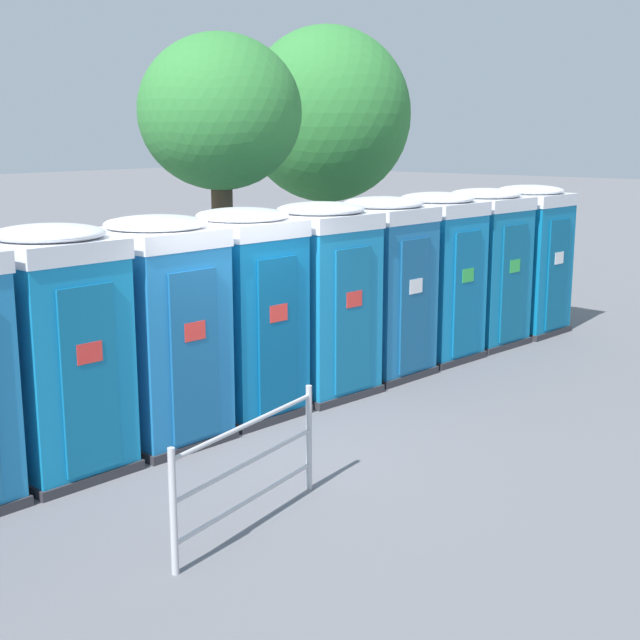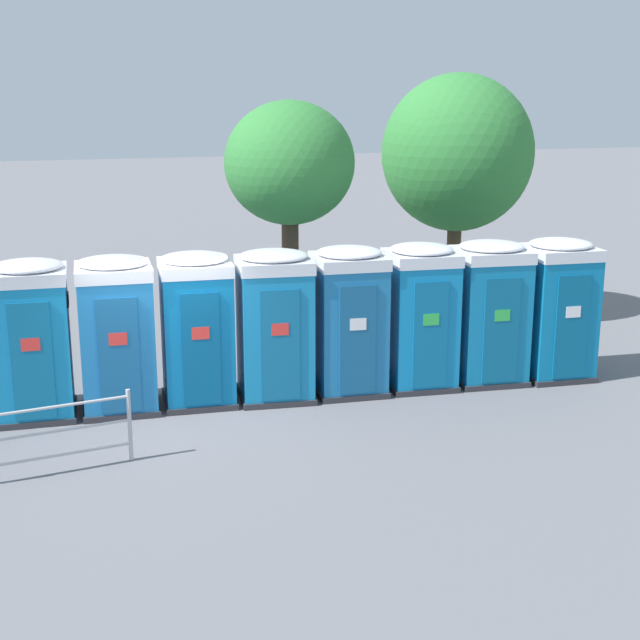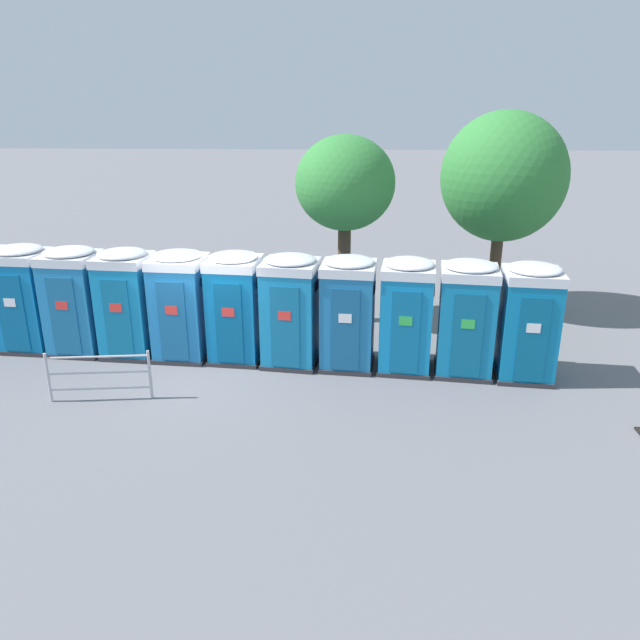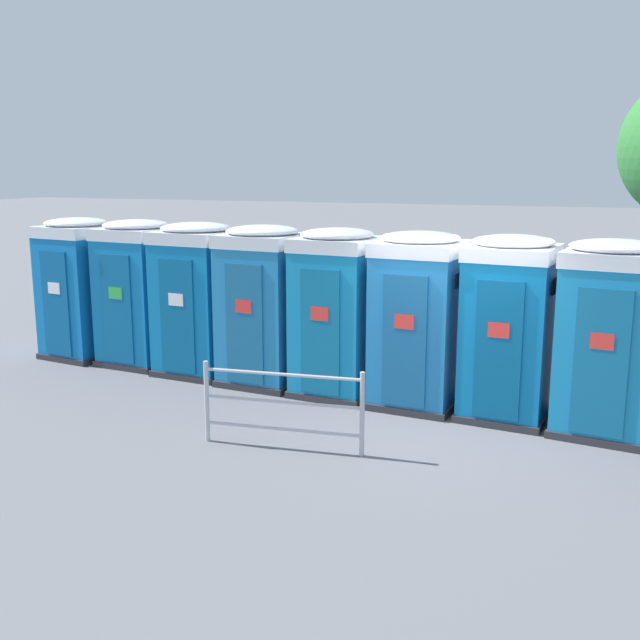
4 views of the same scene
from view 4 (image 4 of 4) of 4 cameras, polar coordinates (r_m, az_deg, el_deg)
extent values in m
plane|color=slate|center=(10.47, 9.63, -7.69)|extent=(120.00, 120.00, 0.00)
cube|color=#2D2D33|center=(14.51, -17.51, -2.42)|extent=(1.31, 1.33, 0.10)
cube|color=#0D6CBA|center=(14.29, -17.78, 1.86)|extent=(1.25, 1.27, 2.10)
cube|color=#0A5491|center=(13.92, -19.49, 1.18)|extent=(0.62, 0.11, 1.85)
cube|color=white|center=(13.86, -19.62, 2.29)|extent=(0.28, 0.04, 0.20)
cube|color=black|center=(13.79, -16.31, 4.70)|extent=(0.07, 0.36, 0.20)
cube|color=silver|center=(14.16, -18.07, 6.46)|extent=(1.29, 1.31, 0.20)
ellipsoid|color=silver|center=(14.15, -18.11, 7.06)|extent=(1.23, 1.24, 0.18)
cube|color=#2D2D33|center=(13.72, -13.39, -2.99)|extent=(1.29, 1.29, 0.10)
cube|color=#0E71B9|center=(13.49, -13.61, 1.54)|extent=(1.22, 1.23, 2.10)
cube|color=#0B5890|center=(13.06, -15.22, 0.80)|extent=(0.63, 0.08, 1.85)
cube|color=green|center=(13.00, -15.33, 1.98)|extent=(0.28, 0.03, 0.20)
cube|color=black|center=(13.02, -11.78, 4.54)|extent=(0.05, 0.36, 0.20)
cube|color=silver|center=(13.34, -13.85, 6.41)|extent=(1.26, 1.26, 0.20)
ellipsoid|color=silver|center=(13.33, -13.88, 7.05)|extent=(1.20, 1.20, 0.18)
cube|color=#2D2D33|center=(12.90, -9.13, -3.74)|extent=(1.31, 1.28, 0.10)
cube|color=#0C71B4|center=(12.66, -9.29, 1.07)|extent=(1.25, 1.22, 2.10)
cube|color=#09588D|center=(12.21, -10.83, 0.26)|extent=(0.64, 0.07, 1.85)
cube|color=white|center=(12.14, -10.93, 1.53)|extent=(0.28, 0.03, 0.20)
cube|color=black|center=(12.22, -7.09, 4.25)|extent=(0.05, 0.36, 0.20)
cube|color=silver|center=(12.50, -9.46, 6.26)|extent=(1.28, 1.25, 0.20)
ellipsoid|color=silver|center=(12.49, -9.48, 6.95)|extent=(1.22, 1.19, 0.18)
cube|color=#2D2D33|center=(12.19, -4.25, -4.53)|extent=(1.32, 1.29, 0.10)
cube|color=#1D77B6|center=(11.93, -4.33, 0.55)|extent=(1.25, 1.22, 2.10)
cube|color=#175D8E|center=(11.45, -5.79, -0.32)|extent=(0.65, 0.08, 1.85)
cube|color=red|center=(11.39, -5.87, 1.02)|extent=(0.28, 0.03, 0.20)
cube|color=black|center=(11.53, -1.80, 3.90)|extent=(0.05, 0.36, 0.20)
cube|color=silver|center=(11.77, -4.42, 6.06)|extent=(1.29, 1.26, 0.20)
ellipsoid|color=silver|center=(11.75, -4.43, 6.79)|extent=(1.23, 1.20, 0.18)
cube|color=#2D2D33|center=(11.61, 1.27, -5.33)|extent=(1.27, 1.28, 0.10)
cube|color=#127FBB|center=(11.34, 1.29, 0.00)|extent=(1.21, 1.22, 2.10)
cube|color=#0E6391|center=(10.83, 0.00, -0.95)|extent=(0.62, 0.08, 1.85)
cube|color=red|center=(10.76, -0.04, 0.46)|extent=(0.28, 0.03, 0.20)
cube|color=black|center=(10.99, 4.03, 3.49)|extent=(0.05, 0.36, 0.20)
cube|color=silver|center=(11.16, 1.32, 5.79)|extent=(1.24, 1.26, 0.20)
ellipsoid|color=silver|center=(11.15, 1.32, 6.56)|extent=(1.18, 1.20, 0.18)
cube|color=#2D2D33|center=(11.14, 7.32, -6.15)|extent=(1.29, 1.28, 0.10)
cube|color=#1C72B7|center=(10.86, 7.47, -0.61)|extent=(1.23, 1.22, 2.10)
cube|color=#16598F|center=(10.34, 6.43, -1.64)|extent=(0.63, 0.08, 1.85)
cube|color=red|center=(10.26, 6.43, -0.16)|extent=(0.28, 0.03, 0.20)
cube|color=black|center=(10.57, 10.59, 3.00)|extent=(0.05, 0.36, 0.20)
cube|color=silver|center=(10.68, 7.63, 5.43)|extent=(1.27, 1.26, 0.20)
ellipsoid|color=silver|center=(10.67, 7.65, 6.23)|extent=(1.21, 1.20, 0.18)
cube|color=#2D2D33|center=(10.85, 13.89, -6.89)|extent=(1.27, 1.30, 0.10)
cube|color=#0B6BAC|center=(10.56, 14.18, -1.22)|extent=(1.21, 1.24, 2.10)
cube|color=#095486|center=(10.02, 13.41, -2.31)|extent=(0.61, 0.09, 1.85)
cube|color=red|center=(9.95, 13.46, -0.79)|extent=(0.28, 0.03, 0.20)
cube|color=black|center=(10.32, 17.45, 2.47)|extent=(0.06, 0.36, 0.20)
cube|color=silver|center=(10.38, 14.49, 4.99)|extent=(1.25, 1.28, 0.20)
ellipsoid|color=silver|center=(10.36, 14.53, 5.81)|extent=(1.19, 1.21, 0.18)
cube|color=#2D2D33|center=(10.61, 20.67, -7.75)|extent=(1.37, 1.34, 0.10)
cube|color=#157CB7|center=(10.31, 21.11, -1.96)|extent=(1.30, 1.28, 2.10)
cube|color=#10618E|center=(9.76, 20.59, -3.11)|extent=(0.64, 0.11, 1.85)
cube|color=red|center=(9.68, 20.69, -1.56)|extent=(0.28, 0.04, 0.20)
cube|color=silver|center=(10.12, 21.58, 4.39)|extent=(1.34, 1.32, 0.20)
ellipsoid|color=silver|center=(10.10, 21.64, 5.23)|extent=(1.28, 1.25, 0.18)
cylinder|color=#B7B7BC|center=(9.60, -8.62, -6.15)|extent=(0.06, 0.06, 1.05)
cylinder|color=#B7B7BC|center=(9.02, 3.23, -7.20)|extent=(0.06, 0.06, 1.05)
cylinder|color=#B7B7BC|center=(9.13, -2.91, -4.16)|extent=(1.99, 0.27, 0.04)
cylinder|color=#B7B7BC|center=(9.23, -2.89, -6.25)|extent=(1.99, 0.27, 0.04)
cylinder|color=#B7B7BC|center=(9.35, -2.87, -8.29)|extent=(1.99, 0.27, 0.04)
camera|label=1|loc=(9.53, -50.66, 7.36)|focal=50.00mm
camera|label=2|loc=(5.73, -115.41, 11.48)|focal=50.00mm
camera|label=3|loc=(4.17, 179.22, 23.76)|focal=35.00mm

